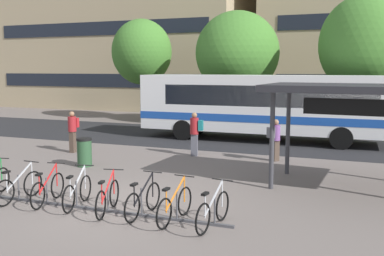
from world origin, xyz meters
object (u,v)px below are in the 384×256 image
object	(u,v)px
city_bus	(261,105)
parked_bicycle_orange_6	(175,206)
commuter_teal_pack_0	(195,131)
commuter_grey_pack_1	(275,137)
trash_bin	(84,152)
parked_bicycle_silver_7	(213,211)
parked_bicycle_silver_1	(19,187)
transit_shelter	(370,92)
street_tree_3	(365,45)
parked_bicycle_silver_3	(77,192)
parked_bicycle_red_4	(108,198)
street_tree_0	(237,53)
parked_bicycle_red_2	(48,189)
street_tree_1	(142,52)
commuter_red_pack_2	(73,129)
parked_bicycle_black_5	(143,201)

from	to	relation	value
city_bus	parked_bicycle_orange_6	distance (m)	12.28
parked_bicycle_orange_6	commuter_teal_pack_0	size ratio (longest dim) A/B	0.97
commuter_grey_pack_1	trash_bin	xyz separation A→B (m)	(-6.25, -3.38, -0.40)
parked_bicycle_silver_7	trash_bin	size ratio (longest dim) A/B	1.67
parked_bicycle_silver_1	parked_bicycle_orange_6	xyz separation A→B (m)	(4.52, 0.01, 0.00)
parked_bicycle_silver_7	commuter_grey_pack_1	world-z (taller)	commuter_grey_pack_1
transit_shelter	street_tree_3	xyz separation A→B (m)	(-0.17, 11.91, 1.92)
parked_bicycle_silver_3	parked_bicycle_red_4	xyz separation A→B (m)	(0.99, -0.15, 0.00)
city_bus	street_tree_3	world-z (taller)	street_tree_3
parked_bicycle_red_4	street_tree_0	xyz separation A→B (m)	(-1.49, 17.25, 4.08)
parked_bicycle_silver_3	street_tree_3	size ratio (longest dim) A/B	0.23
parked_bicycle_silver_1	city_bus	bearing A→B (deg)	-15.72
transit_shelter	parked_bicycle_red_2	bearing A→B (deg)	-146.70
parked_bicycle_red_2	parked_bicycle_silver_7	size ratio (longest dim) A/B	0.99
parked_bicycle_red_2	parked_bicycle_silver_3	world-z (taller)	same
parked_bicycle_orange_6	commuter_grey_pack_1	distance (m)	7.64
street_tree_3	parked_bicycle_silver_7	bearing A→B (deg)	-100.32
commuter_teal_pack_0	transit_shelter	bearing A→B (deg)	143.57
parked_bicycle_silver_3	street_tree_0	bearing A→B (deg)	-9.71
street_tree_1	street_tree_0	bearing A→B (deg)	-5.76
city_bus	parked_bicycle_silver_7	distance (m)	12.39
parked_bicycle_silver_1	parked_bicycle_orange_6	bearing A→B (deg)	-87.99
commuter_red_pack_2	street_tree_0	xyz separation A→B (m)	(4.11, 10.95, 3.45)
city_bus	parked_bicycle_silver_7	world-z (taller)	city_bus
parked_bicycle_black_5	trash_bin	distance (m)	6.07
parked_bicycle_red_4	parked_bicycle_silver_7	bearing A→B (deg)	-103.59
parked_bicycle_orange_6	commuter_teal_pack_0	distance (m)	7.79
commuter_grey_pack_1	commuter_red_pack_2	distance (m)	8.38
parked_bicycle_red_4	city_bus	bearing A→B (deg)	-18.52
trash_bin	street_tree_1	world-z (taller)	street_tree_1
city_bus	parked_bicycle_orange_6	world-z (taller)	city_bus
parked_bicycle_silver_3	street_tree_0	size ratio (longest dim) A/B	0.24
transit_shelter	trash_bin	xyz separation A→B (m)	(-9.46, -0.27, -2.33)
commuter_red_pack_2	street_tree_1	xyz separation A→B (m)	(-2.75, 11.64, 3.61)
parked_bicycle_silver_7	trash_bin	world-z (taller)	trash_bin
street_tree_1	commuter_red_pack_2	bearing A→B (deg)	-76.71
parked_bicycle_red_4	street_tree_0	bearing A→B (deg)	-8.22
parked_bicycle_black_5	trash_bin	world-z (taller)	trash_bin
parked_bicycle_silver_7	street_tree_1	distance (m)	21.52
transit_shelter	commuter_red_pack_2	distance (m)	11.78
commuter_grey_pack_1	commuter_red_pack_2	xyz separation A→B (m)	(-8.28, -1.28, 0.08)
parked_bicycle_silver_3	commuter_teal_pack_0	size ratio (longest dim) A/B	0.96
parked_bicycle_red_2	trash_bin	distance (m)	4.44
parked_bicycle_silver_1	parked_bicycle_silver_7	size ratio (longest dim) A/B	1.00
parked_bicycle_silver_1	parked_bicycle_orange_6	distance (m)	4.52
parked_bicycle_silver_3	parked_bicycle_orange_6	world-z (taller)	same
city_bus	parked_bicycle_silver_3	size ratio (longest dim) A/B	7.10
street_tree_3	parked_bicycle_orange_6	bearing A→B (deg)	-103.48
commuter_red_pack_2	commuter_teal_pack_0	bearing A→B (deg)	95.80
parked_bicycle_red_2	street_tree_0	distance (m)	17.63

